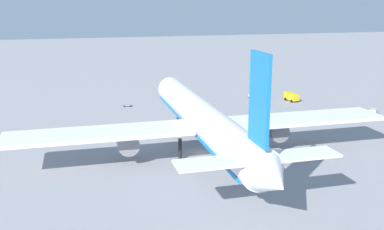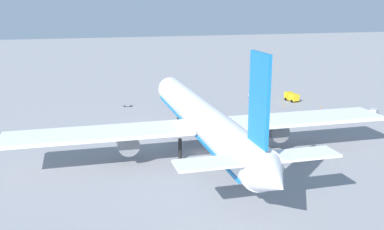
{
  "view_description": "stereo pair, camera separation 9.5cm",
  "coord_description": "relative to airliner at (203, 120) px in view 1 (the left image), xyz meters",
  "views": [
    {
      "loc": [
        -80.53,
        24.4,
        29.76
      ],
      "look_at": [
        1.3,
        1.65,
        7.69
      ],
      "focal_mm": 41.01,
      "sensor_mm": 36.0,
      "label": 1
    },
    {
      "loc": [
        -80.55,
        24.31,
        29.76
      ],
      "look_at": [
        1.3,
        1.65,
        7.69
      ],
      "focal_mm": 41.01,
      "sensor_mm": 36.0,
      "label": 2
    }
  ],
  "objects": [
    {
      "name": "traffic_cone_3",
      "position": [
        32.95,
        -34.45,
        -6.96
      ],
      "size": [
        0.36,
        0.36,
        0.55
      ],
      "primitive_type": "cone",
      "color": "orange",
      "rests_on": "ground"
    },
    {
      "name": "traffic_cone_0",
      "position": [
        29.49,
        -44.34,
        -6.96
      ],
      "size": [
        0.36,
        0.36,
        0.55
      ],
      "primitive_type": "cone",
      "color": "orange",
      "rests_on": "ground"
    },
    {
      "name": "baggage_cart_2",
      "position": [
        47.76,
        -30.75,
        -6.59
      ],
      "size": [
        2.77,
        2.94,
        1.16
      ],
      "color": "#595B60",
      "rests_on": "ground"
    },
    {
      "name": "ground_plane",
      "position": [
        1.32,
        -0.05,
        -7.23
      ],
      "size": [
        600.0,
        600.0,
        0.0
      ],
      "primitive_type": "plane",
      "color": "gray"
    },
    {
      "name": "service_van",
      "position": [
        17.01,
        -52.68,
        -6.2
      ],
      "size": [
        4.11,
        4.36,
        1.97
      ],
      "color": "silver",
      "rests_on": "ground"
    },
    {
      "name": "service_truck_2",
      "position": [
        39.3,
        -40.33,
        -5.82
      ],
      "size": [
        5.1,
        3.1,
        2.61
      ],
      "color": "yellow",
      "rests_on": "ground"
    },
    {
      "name": "baggage_cart_0",
      "position": [
        45.93,
        9.14,
        -6.97
      ],
      "size": [
        2.01,
        2.99,
        0.4
      ],
      "color": "gray",
      "rests_on": "ground"
    },
    {
      "name": "airliner",
      "position": [
        0.0,
        0.0,
        0.0
      ],
      "size": [
        70.71,
        74.67,
        23.34
      ],
      "color": "white",
      "rests_on": "ground"
    },
    {
      "name": "ground_worker_0",
      "position": [
        19.94,
        -39.81,
        -6.39
      ],
      "size": [
        0.44,
        0.44,
        1.67
      ],
      "color": "black",
      "rests_on": "ground"
    }
  ]
}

